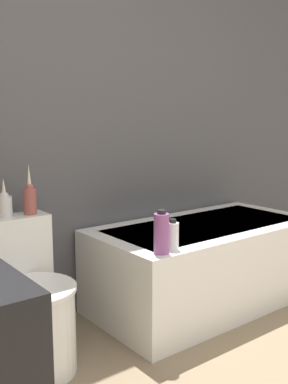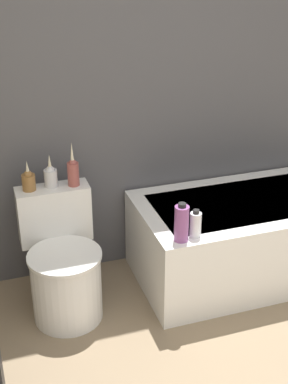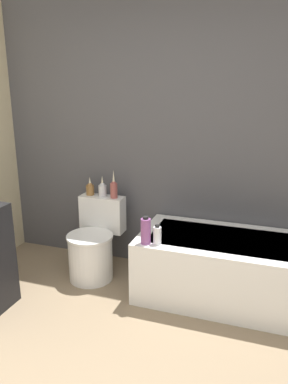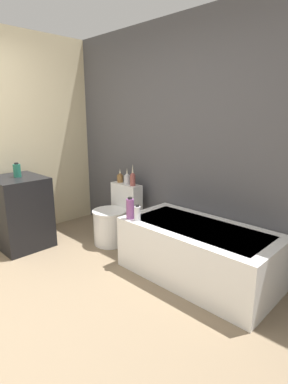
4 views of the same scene
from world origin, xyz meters
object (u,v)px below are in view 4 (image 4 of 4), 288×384
bathtub (198,252)px  toilet (114,219)px  shampoo_bottle_short (137,213)px  vase_silver (127,178)px  shampoo_bottle_tall (130,209)px  soap_bottle_glass (17,170)px  vase_gold (120,177)px  vase_bronze (133,178)px

bathtub → toilet: 1.25m
toilet → shampoo_bottle_short: size_ratio=4.39×
vase_silver → shampoo_bottle_tall: (0.62, -0.52, -0.15)m
soap_bottle_glass → toilet: bearing=48.1°
bathtub → vase_silver: (-1.25, 0.21, 0.52)m
toilet → vase_gold: size_ratio=3.98×
soap_bottle_glass → vase_gold: bearing=59.5°
vase_silver → shampoo_bottle_tall: vase_silver is taller
vase_silver → shampoo_bottle_tall: size_ratio=0.88×
toilet → vase_bronze: (0.13, 0.20, 0.51)m
vase_bronze → soap_bottle_glass: bearing=-130.2°
vase_silver → shampoo_bottle_tall: bearing=-40.3°
vase_gold → shampoo_bottle_tall: bearing=-34.8°
soap_bottle_glass → vase_bronze: (0.89, 1.05, -0.12)m
vase_gold → bathtub: bearing=-8.6°
bathtub → vase_gold: 1.49m
bathtub → soap_bottle_glass: soap_bottle_glass is taller
bathtub → shampoo_bottle_short: (-0.54, -0.29, 0.34)m
soap_bottle_glass → shampoo_bottle_short: (1.46, 0.56, -0.32)m
toilet → shampoo_bottle_short: (0.71, -0.28, 0.31)m
vase_bronze → shampoo_bottle_short: vase_bronze is taller
vase_bronze → bathtub: bearing=-9.7°
toilet → soap_bottle_glass: bearing=-131.9°
toilet → vase_bronze: vase_bronze is taller
vase_gold → shampoo_bottle_short: size_ratio=1.10×
vase_gold → vase_bronze: size_ratio=0.67×
toilet → vase_gold: vase_gold is taller
shampoo_bottle_tall → shampoo_bottle_short: size_ratio=1.38×
bathtub → shampoo_bottle_short: 0.71m
soap_bottle_glass → vase_bronze: 1.38m
vase_bronze → shampoo_bottle_short: 0.78m
vase_bronze → shampoo_bottle_short: size_ratio=1.64×
toilet → shampoo_bottle_tall: (0.62, -0.29, 0.34)m
vase_silver → shampoo_bottle_tall: 0.82m
bathtub → soap_bottle_glass: bearing=-156.9°
toilet → shampoo_bottle_tall: 0.76m
vase_gold → vase_bronze: bearing=-4.0°
soap_bottle_glass → shampoo_bottle_short: 1.60m
toilet → vase_gold: 0.55m
vase_gold → vase_silver: 0.13m
bathtub → toilet: toilet is taller
toilet → soap_bottle_glass: (-0.76, -0.84, 0.64)m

